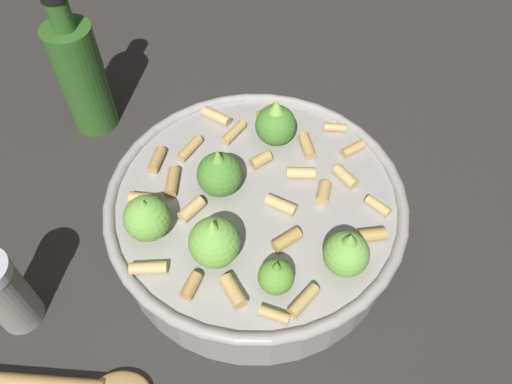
{
  "coord_description": "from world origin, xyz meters",
  "views": [
    {
      "loc": [
        0.29,
        0.03,
        0.47
      ],
      "look_at": [
        0.0,
        0.0,
        0.08
      ],
      "focal_mm": 35.13,
      "sensor_mm": 36.0,
      "label": 1
    }
  ],
  "objects_px": {
    "olive_oil_bottle": "(81,74)",
    "pepper_shaker": "(4,293)",
    "cooking_pan": "(255,213)",
    "wooden_spoon": "(24,383)"
  },
  "relations": [
    {
      "from": "olive_oil_bottle",
      "to": "pepper_shaker",
      "type": "bearing_deg",
      "value": 1.77
    },
    {
      "from": "pepper_shaker",
      "to": "olive_oil_bottle",
      "type": "distance_m",
      "value": 0.27
    },
    {
      "from": "cooking_pan",
      "to": "olive_oil_bottle",
      "type": "distance_m",
      "value": 0.27
    },
    {
      "from": "pepper_shaker",
      "to": "wooden_spoon",
      "type": "bearing_deg",
      "value": 24.09
    },
    {
      "from": "cooking_pan",
      "to": "olive_oil_bottle",
      "type": "bearing_deg",
      "value": -124.03
    },
    {
      "from": "wooden_spoon",
      "to": "olive_oil_bottle",
      "type": "bearing_deg",
      "value": -173.63
    },
    {
      "from": "cooking_pan",
      "to": "olive_oil_bottle",
      "type": "relative_size",
      "value": 1.57
    },
    {
      "from": "olive_oil_bottle",
      "to": "wooden_spoon",
      "type": "height_order",
      "value": "olive_oil_bottle"
    },
    {
      "from": "pepper_shaker",
      "to": "olive_oil_bottle",
      "type": "height_order",
      "value": "olive_oil_bottle"
    },
    {
      "from": "wooden_spoon",
      "to": "pepper_shaker",
      "type": "bearing_deg",
      "value": -155.91
    }
  ]
}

